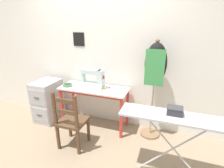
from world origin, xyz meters
name	(u,v)px	position (x,y,z in m)	size (l,w,h in m)	color
ground_plane	(90,132)	(0.00, 0.00, 0.00)	(14.00, 14.00, 0.00)	gray
wall_back	(100,54)	(0.00, 0.53, 1.28)	(10.00, 0.06, 2.55)	silver
sewing_table	(94,94)	(0.00, 0.22, 0.64)	(1.19, 0.46, 0.74)	silver
sewing_machine	(94,79)	(0.00, 0.26, 0.89)	(0.40, 0.16, 0.34)	silver
fabric_bowl	(68,85)	(-0.47, 0.15, 0.76)	(0.17, 0.17, 0.04)	#56895B
scissors	(117,94)	(0.45, 0.11, 0.75)	(0.14, 0.04, 0.01)	silver
thread_spool_near_machine	(105,88)	(0.21, 0.23, 0.76)	(0.03, 0.03, 0.04)	orange
thread_spool_mid_table	(109,87)	(0.26, 0.30, 0.76)	(0.03, 0.03, 0.04)	purple
wooden_chair	(72,122)	(-0.08, -0.40, 0.43)	(0.40, 0.38, 0.92)	#513823
filing_cabinet	(48,101)	(-0.94, 0.15, 0.39)	(0.38, 0.55, 0.78)	#B7B7BC
dress_form	(155,69)	(1.00, 0.29, 1.15)	(0.33, 0.32, 1.59)	#846647
ironing_board	(177,120)	(1.35, -0.48, 0.79)	(1.28, 0.31, 0.84)	#ADB2B7
storage_box	(175,111)	(1.31, -0.43, 0.88)	(0.17, 0.14, 0.09)	#333338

